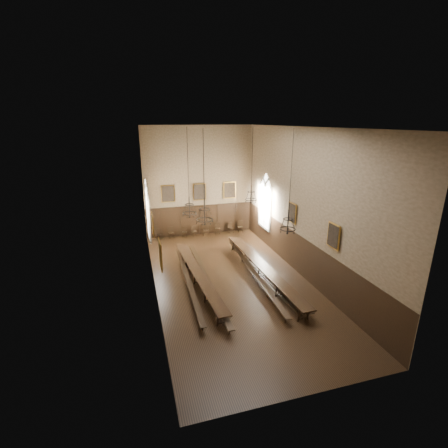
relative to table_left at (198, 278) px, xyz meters
name	(u,v)px	position (x,y,z in m)	size (l,w,h in m)	color
floor	(231,281)	(1.99, -0.23, -0.39)	(9.00, 18.00, 0.02)	black
ceiling	(232,127)	(1.99, -0.23, 8.63)	(9.00, 18.00, 0.02)	black
wall_back	(199,182)	(1.99, 8.78, 4.12)	(9.00, 0.02, 9.00)	#8B7255
wall_front	(317,283)	(1.99, -9.24, 4.12)	(9.00, 0.02, 9.00)	#8B7255
wall_left	(151,216)	(-2.52, -0.23, 4.12)	(0.02, 18.00, 9.00)	#8B7255
wall_right	(303,204)	(6.50, -0.23, 4.12)	(0.02, 18.00, 9.00)	#8B7255
wainscot_panelling	(231,262)	(1.99, -0.23, 0.87)	(9.00, 18.00, 2.50)	black
table_left	(198,278)	(0.00, 0.00, 0.00)	(1.26, 9.74, 0.76)	black
table_right	(262,271)	(3.98, -0.32, 0.04)	(1.11, 10.66, 0.83)	black
bench_left_outer	(188,282)	(-0.62, -0.14, -0.10)	(0.56, 9.58, 0.43)	black
bench_left_inner	(207,280)	(0.46, -0.28, -0.08)	(0.47, 10.49, 0.47)	black
bench_right_inner	(253,273)	(3.43, -0.22, -0.08)	(0.73, 10.45, 0.47)	black
bench_right_outer	(272,273)	(4.65, -0.39, -0.10)	(0.48, 9.77, 0.44)	black
chair_0	(159,236)	(-1.56, 8.31, -0.12)	(0.40, 0.40, 0.86)	black
chair_1	(171,235)	(-0.55, 8.38, -0.09)	(0.47, 0.47, 0.94)	black
chair_2	(185,234)	(0.57, 8.34, -0.11)	(0.46, 0.46, 0.88)	black
chair_3	(194,233)	(1.38, 8.31, -0.11)	(0.45, 0.45, 0.88)	black
chair_4	(206,232)	(2.38, 8.25, -0.07)	(0.56, 0.56, 1.01)	black
chair_5	(217,230)	(3.42, 8.37, -0.08)	(0.53, 0.53, 0.98)	black
chair_6	(231,230)	(4.58, 8.28, -0.11)	(0.44, 0.44, 0.90)	black
chair_7	(240,229)	(5.47, 8.27, -0.09)	(0.49, 0.49, 0.96)	black
chandelier_back_left	(189,208)	(-0.07, 1.82, 3.86)	(0.86, 0.86, 5.26)	black
chandelier_back_right	(251,194)	(3.98, 1.94, 4.43)	(0.77, 0.77, 4.67)	black
chandelier_front_left	(205,214)	(-0.05, -2.34, 4.62)	(0.83, 0.83, 4.45)	black
chandelier_front_right	(288,222)	(4.12, -3.01, 4.02)	(0.82, 0.82, 5.10)	black
portrait_back_0	(168,194)	(-0.61, 8.65, 3.32)	(1.10, 0.12, 1.40)	#AA7928
portrait_back_1	(200,192)	(1.99, 8.65, 3.32)	(1.10, 0.12, 1.40)	#AA7928
portrait_back_2	(230,190)	(4.59, 8.65, 3.32)	(1.10, 0.12, 1.40)	#AA7928
portrait_left_0	(153,224)	(-2.39, 0.77, 3.32)	(0.12, 1.00, 1.30)	#AA7928
portrait_left_1	(160,255)	(-2.39, -3.73, 3.32)	(0.12, 1.00, 1.30)	#AA7928
portrait_right_0	(292,213)	(6.37, 0.77, 3.32)	(0.12, 1.00, 1.30)	#AA7928
portrait_right_1	(333,236)	(6.37, -3.73, 3.32)	(0.12, 1.00, 1.30)	#AA7928
window_right	(265,201)	(6.42, 5.27, 3.02)	(0.20, 2.20, 4.60)	white
window_left	(147,210)	(-2.44, 5.27, 3.02)	(0.20, 2.20, 4.60)	white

